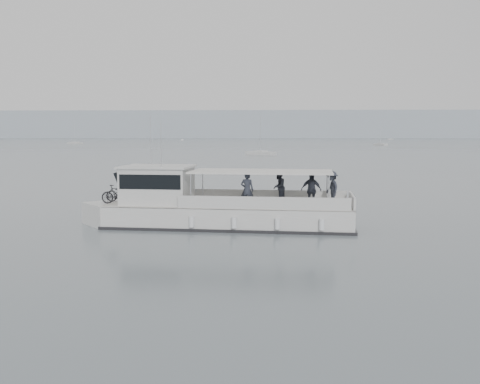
{
  "coord_description": "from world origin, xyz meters",
  "views": [
    {
      "loc": [
        -1.73,
        -23.24,
        4.22
      ],
      "look_at": [
        -2.71,
        0.84,
        1.6
      ],
      "focal_mm": 40.0,
      "sensor_mm": 36.0,
      "label": 1
    }
  ],
  "objects": [
    {
      "name": "ground",
      "position": [
        0.0,
        0.0,
        0.0
      ],
      "size": [
        1400.0,
        1400.0,
        0.0
      ],
      "primitive_type": "plane",
      "color": "slate",
      "rests_on": "ground"
    },
    {
      "name": "headland",
      "position": [
        0.0,
        560.0,
        14.0
      ],
      "size": [
        1400.0,
        90.0,
        28.0
      ],
      "primitive_type": "cube",
      "color": "#939EA8",
      "rests_on": "ground"
    },
    {
      "name": "tour_boat",
      "position": [
        -4.32,
        0.94,
        0.87
      ],
      "size": [
        12.78,
        4.14,
        5.32
      ],
      "rotation": [
        0.0,
        0.0,
        -0.09
      ],
      "color": "silver",
      "rests_on": "ground"
    },
    {
      "name": "moored_fleet",
      "position": [
        -51.05,
        182.2,
        0.36
      ],
      "size": [
        370.73,
        326.86,
        9.41
      ],
      "color": "silver",
      "rests_on": "ground"
    }
  ]
}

